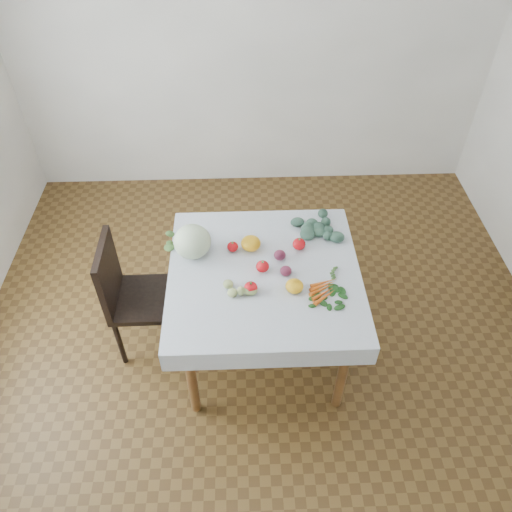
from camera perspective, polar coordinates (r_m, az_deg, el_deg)
The scene contains 19 objects.
ground at distance 3.51m, azimuth 0.82°, elevation -10.39°, with size 4.00×4.00×0.00m, color brown.
back_wall at distance 4.30m, azimuth -0.38°, elevation 23.76°, with size 4.00×0.04×2.70m, color white.
table at distance 3.00m, azimuth 0.94°, elevation -3.19°, with size 1.00×1.00×0.75m.
tablecloth at distance 2.93m, azimuth 0.97°, elevation -1.88°, with size 1.12×1.12×0.01m, color white.
chair at distance 3.25m, azimuth -14.30°, elevation -3.92°, with size 0.41×0.41×0.89m.
cabbage at distance 2.99m, azimuth -7.29°, elevation 1.64°, with size 0.22×0.22×0.20m, color beige.
tomato_a at distance 3.04m, azimuth -2.68°, elevation 1.06°, with size 0.07×0.07×0.06m, color red.
tomato_b at distance 3.05m, azimuth 4.94°, elevation 1.37°, with size 0.08×0.08×0.07m, color red.
tomato_c at distance 2.79m, azimuth -0.59°, elevation -3.65°, with size 0.08×0.08×0.07m, color red.
tomato_d at distance 2.91m, azimuth 0.75°, elevation -1.20°, with size 0.08×0.08×0.07m, color red.
heirloom_back at distance 3.04m, azimuth -0.60°, elevation 1.46°, with size 0.12×0.12×0.09m, color yellow.
heirloom_front at distance 2.81m, azimuth 4.42°, elevation -3.45°, with size 0.10×0.10×0.07m, color yellow.
onion_a at distance 2.98m, azimuth 2.74°, elevation 0.10°, with size 0.07×0.07×0.06m, color #4F162D.
onion_b at distance 2.89m, azimuth 3.43°, elevation -1.72°, with size 0.07×0.07×0.06m, color #4F162D.
tomatillo_cluster at distance 2.80m, azimuth -1.88°, elevation -3.89°, with size 0.17×0.11×0.05m.
carrot_bunch at distance 2.84m, azimuth 7.83°, elevation -3.79°, with size 0.17×0.21×0.03m.
kale_bunch at distance 3.23m, azimuth 7.16°, elevation 3.82°, with size 0.39×0.32×0.05m.
basil_bunch at distance 2.81m, azimuth 8.56°, elevation -4.76°, with size 0.23×0.20×0.01m.
dill_bunch at distance 3.13m, azimuth -8.09°, elevation 1.75°, with size 0.24×0.18×0.02m.
Camera 1 is at (-0.13, -2.01, 2.87)m, focal length 35.00 mm.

